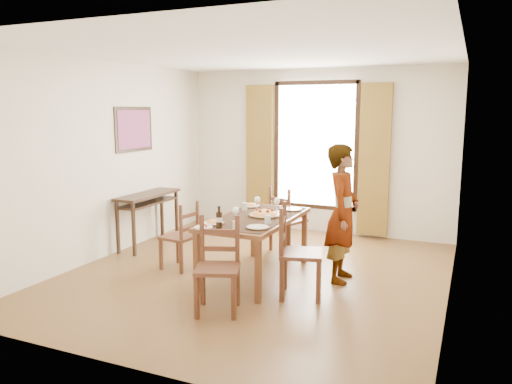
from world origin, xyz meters
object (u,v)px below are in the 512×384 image
at_px(dining_table, 255,222).
at_px(man, 343,213).
at_px(console_table, 148,201).
at_px(pasta_platter, 264,212).

height_order(dining_table, man, man).
bearing_deg(console_table, man, -6.87).
xyz_separation_m(dining_table, pasta_platter, (0.09, 0.07, 0.12)).
relative_size(dining_table, man, 1.02).
bearing_deg(console_table, pasta_platter, -15.69).
distance_m(console_table, man, 3.08).
xyz_separation_m(console_table, man, (3.05, -0.37, 0.14)).
bearing_deg(dining_table, console_table, 161.98).
distance_m(console_table, pasta_platter, 2.23).
bearing_deg(man, console_table, 78.82).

